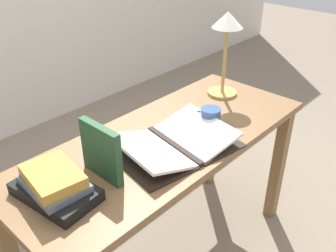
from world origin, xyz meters
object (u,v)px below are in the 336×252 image
Objects in this scene: open_book at (174,143)px; reading_lamp at (227,35)px; book_standing_upright at (101,152)px; book_stack_tall at (55,186)px; coffee_mug at (210,118)px.

open_book is 1.26× the size of reading_lamp.
book_stack_tall is at bearing 171.97° from book_standing_upright.
reading_lamp is at bearing 25.77° from open_book.
book_stack_tall is at bearing 172.46° from coffee_mug.
coffee_mug is (0.74, -0.10, -0.00)m from book_stack_tall.
book_stack_tall is 2.66× the size of coffee_mug.
coffee_mug is at bearing -7.28° from book_standing_upright.
coffee_mug reaches higher than open_book.
open_book is 0.52m from book_stack_tall.
coffee_mug is at bearing 8.60° from open_book.
open_book is 4.62× the size of coffee_mug.
coffee_mug is (0.56, -0.07, -0.06)m from book_standing_upright.
open_book is at bearing -164.06° from reading_lamp.
book_standing_upright is at bearing 178.05° from open_book.
reading_lamp is at bearing 6.18° from book_standing_upright.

